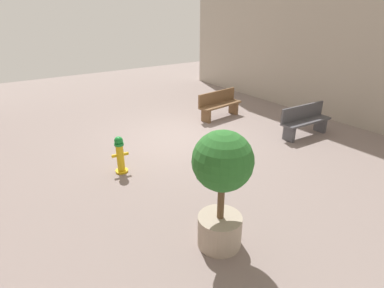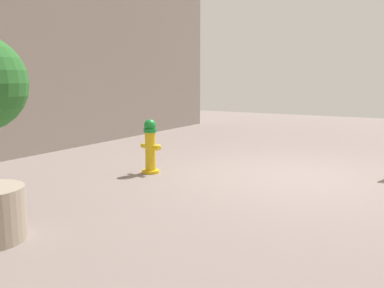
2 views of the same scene
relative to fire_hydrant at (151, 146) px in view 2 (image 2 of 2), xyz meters
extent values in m
plane|color=gray|center=(-2.28, -0.98, -0.46)|extent=(23.40, 23.40, 0.00)
cylinder|color=gold|center=(0.00, 0.01, -0.44)|extent=(0.30, 0.30, 0.05)
cylinder|color=gold|center=(0.00, 0.01, -0.09)|extent=(0.18, 0.18, 0.66)
cylinder|color=#198C33|center=(0.00, 0.01, 0.27)|extent=(0.22, 0.22, 0.06)
sphere|color=#198C33|center=(0.00, 0.01, 0.36)|extent=(0.20, 0.20, 0.20)
cylinder|color=gold|center=(0.13, -0.01, -0.01)|extent=(0.14, 0.10, 0.08)
cylinder|color=gold|center=(-0.13, 0.03, -0.01)|extent=(0.14, 0.10, 0.08)
cylinder|color=gold|center=(-0.02, -0.14, -0.05)|extent=(0.12, 0.15, 0.10)
camera|label=1|loc=(2.31, 6.30, 3.15)|focal=28.54mm
camera|label=2|loc=(-4.09, 5.65, 1.14)|focal=38.70mm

